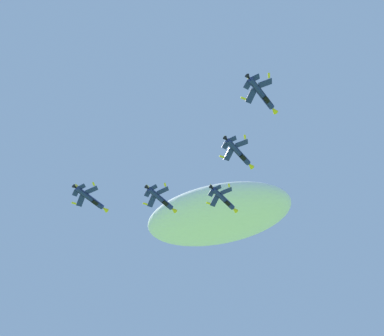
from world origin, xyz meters
The scene contains 6 objects.
cloud_near_formation centered at (-44.48, 186.84, 165.84)m, with size 82.12×42.48×24.07m, color white.
fighter_jet_lead centered at (-22.56, 111.58, 107.78)m, with size 9.74×15.56×4.93m.
fighter_jet_left_wing centered at (-42.61, 103.44, 106.59)m, with size 9.46×15.56×5.20m.
fighter_jet_right_wing centered at (-12.23, 92.75, 108.46)m, with size 9.79×15.56×4.88m.
fighter_jet_left_outer centered at (-65.17, 95.19, 106.34)m, with size 9.47×15.56×5.19m.
fighter_jet_right_outer centered at (-0.54, 74.02, 109.53)m, with size 9.71×15.56×4.97m.
Camera 1 is at (5.04, -4.45, 1.55)m, focal length 43.02 mm.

